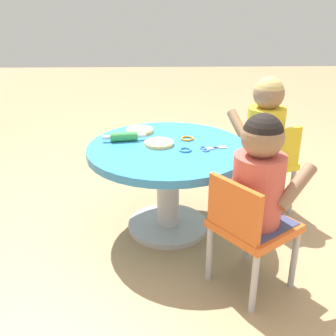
% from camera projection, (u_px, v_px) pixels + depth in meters
% --- Properties ---
extents(ground_plane, '(10.00, 10.00, 0.00)m').
position_uv_depth(ground_plane, '(168.00, 227.00, 2.32)').
color(ground_plane, tan).
extents(craft_table, '(0.83, 0.83, 0.48)m').
position_uv_depth(craft_table, '(168.00, 169.00, 2.18)').
color(craft_table, silver).
rests_on(craft_table, ground).
extents(child_chair_left, '(0.42, 0.42, 0.54)m').
position_uv_depth(child_chair_left, '(249.00, 227.00, 1.75)').
color(child_chair_left, '#B7B7BC').
rests_on(child_chair_left, ground).
extents(seated_child_left, '(0.42, 0.44, 0.51)m').
position_uv_depth(seated_child_left, '(260.00, 175.00, 1.68)').
color(seated_child_left, '#3F4772').
rests_on(seated_child_left, ground).
extents(child_chair_right, '(0.39, 0.39, 0.54)m').
position_uv_depth(child_chair_right, '(266.00, 163.00, 2.39)').
color(child_chair_right, '#B7B7BC').
rests_on(child_chair_right, ground).
extents(seated_child_right, '(0.42, 0.38, 0.51)m').
position_uv_depth(seated_child_right, '(265.00, 123.00, 2.33)').
color(seated_child_right, '#3F4772').
rests_on(seated_child_right, ground).
extents(rolling_pin, '(0.07, 0.23, 0.05)m').
position_uv_depth(rolling_pin, '(124.00, 136.00, 2.20)').
color(rolling_pin, green).
rests_on(rolling_pin, craft_table).
extents(craft_scissors, '(0.09, 0.14, 0.01)m').
position_uv_depth(craft_scissors, '(210.00, 149.00, 2.09)').
color(craft_scissors, silver).
rests_on(craft_scissors, craft_table).
extents(playdough_blob_0, '(0.15, 0.15, 0.02)m').
position_uv_depth(playdough_blob_0, '(159.00, 143.00, 2.15)').
color(playdough_blob_0, '#F2CC72').
rests_on(playdough_blob_0, craft_table).
extents(playdough_blob_1, '(0.15, 0.15, 0.02)m').
position_uv_depth(playdough_blob_1, '(140.00, 131.00, 2.33)').
color(playdough_blob_1, '#F2CC72').
rests_on(playdough_blob_1, craft_table).
extents(cookie_cutter_0, '(0.07, 0.07, 0.01)m').
position_uv_depth(cookie_cutter_0, '(187.00, 138.00, 2.23)').
color(cookie_cutter_0, orange).
rests_on(cookie_cutter_0, craft_table).
extents(cookie_cutter_1, '(0.06, 0.06, 0.01)m').
position_uv_depth(cookie_cutter_1, '(185.00, 150.00, 2.07)').
color(cookie_cutter_1, '#3F99D8').
rests_on(cookie_cutter_1, craft_table).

